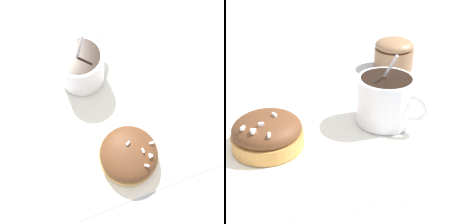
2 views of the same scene
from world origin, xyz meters
TOP-DOWN VIEW (x-y plane):
  - ground_plane at (0.00, 0.00)m, footprint 3.00×3.00m
  - paper_napkin at (0.00, 0.00)m, footprint 0.35×0.33m
  - coffee_cup at (-0.09, -0.01)m, footprint 0.08×0.10m
  - frosted_pastry at (0.09, -0.01)m, footprint 0.10×0.10m
  - sugar_bowl at (-0.21, -0.20)m, footprint 0.08×0.08m

SIDE VIEW (x-z plane):
  - ground_plane at x=0.00m, z-range 0.00..0.00m
  - paper_napkin at x=0.00m, z-range 0.00..0.00m
  - frosted_pastry at x=0.09m, z-range 0.00..0.05m
  - sugar_bowl at x=-0.21m, z-range 0.00..0.06m
  - coffee_cup at x=-0.09m, z-range -0.01..0.10m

